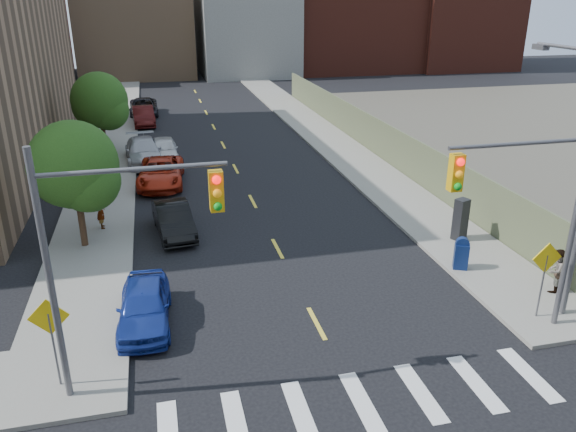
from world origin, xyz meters
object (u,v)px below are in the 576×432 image
parked_car_red (161,172)px  payphone (461,219)px  mailbox (461,253)px  parked_car_maroon (143,116)px  parked_car_silver (144,151)px  parked_car_blue (144,305)px  parked_car_white (164,149)px  parked_car_black (174,220)px  pedestrian_west (101,212)px  parked_car_grey (144,107)px  pedestrian_east (556,271)px

parked_car_red → payphone: payphone is taller
mailbox → parked_car_maroon: bearing=136.3°
payphone → parked_car_silver: bearing=108.1°
parked_car_maroon → payphone: 30.17m
parked_car_silver → payphone: 20.71m
parked_car_blue → parked_car_white: parked_car_white is taller
parked_car_black → parked_car_silver: (-1.30, 11.99, 0.07)m
parked_car_black → pedestrian_west: size_ratio=2.70×
parked_car_maroon → parked_car_white: bearing=-86.7°
parked_car_grey → pedestrian_west: bearing=-94.7°
pedestrian_west → pedestrian_east: 19.03m
parked_car_blue → mailbox: size_ratio=3.14×
mailbox → parked_car_blue: bearing=-151.1°
parked_car_red → pedestrian_east: (13.38, -16.10, 0.24)m
parked_car_silver → pedestrian_west: 11.00m
parked_car_red → pedestrian_west: 6.77m
parked_car_black → payphone: size_ratio=2.29×
parked_car_silver → parked_car_white: 1.35m
parked_car_red → payphone: size_ratio=2.85×
parked_car_white → parked_car_maroon: bearing=96.3°
payphone → parked_car_grey: bearing=90.9°
parked_car_red → parked_car_silver: 4.78m
parked_car_black → pedestrian_east: (13.03, -8.80, 0.27)m
parked_car_black → mailbox: (10.69, -6.38, 0.09)m
parked_car_black → parked_car_maroon: parked_car_maroon is taller
parked_car_white → parked_car_maroon: size_ratio=0.91×
parked_car_blue → parked_car_silver: size_ratio=0.77×
parked_car_blue → parked_car_white: bearing=89.0°
parked_car_white → pedestrian_east: (13.03, -21.14, 0.24)m
parked_car_maroon → mailbox: size_ratio=3.61×
parked_car_blue → pedestrian_east: 14.41m
pedestrian_west → parked_car_blue: bearing=-177.1°
parked_car_maroon → pedestrian_east: pedestrian_east is taller
parked_car_blue → pedestrian_west: pedestrian_west is taller
parked_car_black → parked_car_silver: parked_car_silver is taller
parked_car_silver → parked_car_grey: (0.01, 15.59, -0.05)m
parked_car_black → parked_car_red: (-0.35, 7.30, 0.03)m
parked_car_red → parked_car_black: bearing=-82.1°
parked_car_red → parked_car_white: bearing=91.2°
parked_car_white → parked_car_blue: bearing=-94.3°
parked_car_black → parked_car_red: bearing=86.8°
parked_car_maroon → parked_car_grey: parked_car_maroon is taller
parked_car_white → mailbox: (10.69, -18.72, 0.05)m
parked_car_white → parked_car_maroon: parked_car_maroon is taller
parked_car_black → mailbox: mailbox is taller
mailbox → pedestrian_east: 3.37m
pedestrian_east → parked_car_blue: bearing=-28.0°
parked_car_blue → parked_car_white: (1.30, 19.68, 0.04)m
parked_car_grey → mailbox: mailbox is taller
parked_car_silver → parked_car_white: (1.30, 0.35, -0.04)m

